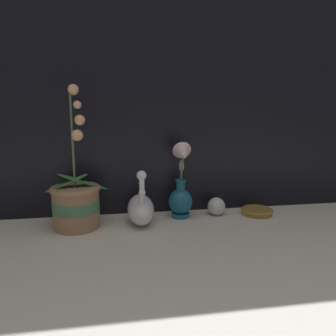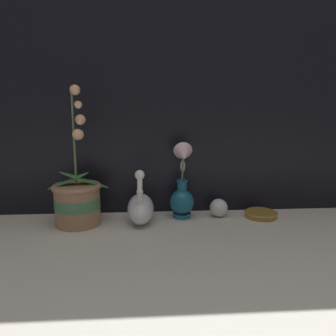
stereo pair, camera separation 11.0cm
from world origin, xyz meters
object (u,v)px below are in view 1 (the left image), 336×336
Objects in this scene: orchid_potted_plant at (76,201)px; swan_figurine at (141,208)px; blue_vase at (181,191)px; glass_sphere at (216,206)px; amber_dish at (257,211)px.

swan_figurine is at bearing 0.68° from orchid_potted_plant.
blue_vase reaches higher than swan_figurine.
swan_figurine is 0.71× the size of blue_vase.
swan_figurine reaches higher than glass_sphere.
amber_dish is at bearing 2.52° from orchid_potted_plant.
amber_dish is at bearing -6.68° from glass_sphere.
swan_figurine is 3.01× the size of glass_sphere.
blue_vase is 4.22× the size of glass_sphere.
swan_figurine is (0.23, 0.00, -0.04)m from orchid_potted_plant.
blue_vase is at bearing -176.05° from glass_sphere.
swan_figurine is at bearing -176.59° from amber_dish.
glass_sphere is at bearing 8.80° from swan_figurine.
glass_sphere is at bearing 173.32° from amber_dish.
glass_sphere is at bearing 3.95° from blue_vase.
swan_figurine is 0.31m from glass_sphere.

